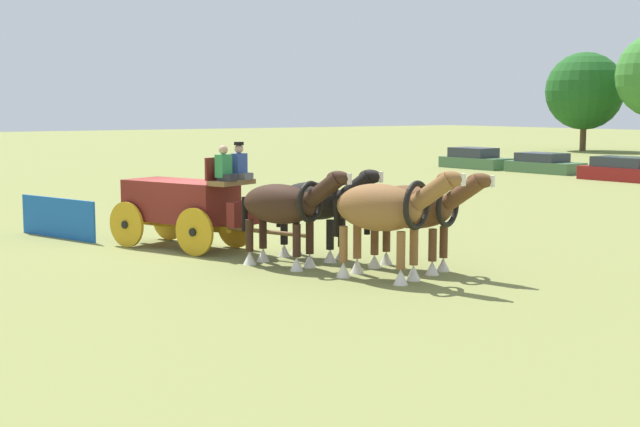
# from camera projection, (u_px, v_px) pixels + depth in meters

# --- Properties ---
(ground_plane) EXTENTS (220.00, 220.00, 0.00)m
(ground_plane) POSITION_uv_depth(u_px,v_px,m) (181.00, 247.00, 22.36)
(ground_plane) COLOR olive
(show_wagon) EXTENTS (5.75, 2.89, 2.73)m
(show_wagon) POSITION_uv_depth(u_px,v_px,m) (185.00, 202.00, 22.12)
(show_wagon) COLOR maroon
(show_wagon) RESTS_ON ground
(draft_horse_rear_near) EXTENTS (2.86, 1.56, 2.18)m
(draft_horse_rear_near) POSITION_uv_depth(u_px,v_px,m) (318.00, 204.00, 20.57)
(draft_horse_rear_near) COLOR black
(draft_horse_rear_near) RESTS_ON ground
(draft_horse_rear_off) EXTENTS (2.87, 1.56, 2.22)m
(draft_horse_rear_off) POSITION_uv_depth(u_px,v_px,m) (284.00, 207.00, 19.50)
(draft_horse_rear_off) COLOR #331E14
(draft_horse_rear_off) RESTS_ON ground
(draft_horse_lead_near) EXTENTS (3.01, 1.64, 2.21)m
(draft_horse_lead_near) POSITION_uv_depth(u_px,v_px,m) (415.00, 210.00, 19.09)
(draft_horse_lead_near) COLOR brown
(draft_horse_lead_near) RESTS_ON ground
(draft_horse_lead_off) EXTENTS (2.95, 1.63, 2.33)m
(draft_horse_lead_off) POSITION_uv_depth(u_px,v_px,m) (384.00, 211.00, 18.03)
(draft_horse_lead_off) COLOR brown
(draft_horse_lead_off) RESTS_ON ground
(parked_vehicle_a) EXTENTS (4.37, 2.15, 1.20)m
(parked_vehicle_a) POSITION_uv_depth(u_px,v_px,m) (475.00, 159.00, 51.25)
(parked_vehicle_a) COLOR #477047
(parked_vehicle_a) RESTS_ON ground
(parked_vehicle_b) EXTENTS (4.32, 2.13, 1.08)m
(parked_vehicle_b) POSITION_uv_depth(u_px,v_px,m) (544.00, 164.00, 47.74)
(parked_vehicle_b) COLOR #477047
(parked_vehicle_b) RESTS_ON ground
(parked_vehicle_c) EXTENTS (4.58, 2.11, 1.16)m
(parked_vehicle_c) POSITION_uv_depth(u_px,v_px,m) (626.00, 171.00, 42.48)
(parked_vehicle_c) COLOR maroon
(parked_vehicle_c) RESTS_ON ground
(tree_a) EXTENTS (6.30, 6.30, 8.02)m
(tree_a) POSITION_uv_depth(u_px,v_px,m) (585.00, 91.00, 71.04)
(tree_a) COLOR brown
(tree_a) RESTS_ON ground
(sponsor_banner) EXTENTS (3.06, 1.05, 1.10)m
(sponsor_banner) POSITION_uv_depth(u_px,v_px,m) (58.00, 218.00, 23.97)
(sponsor_banner) COLOR #1959B2
(sponsor_banner) RESTS_ON ground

